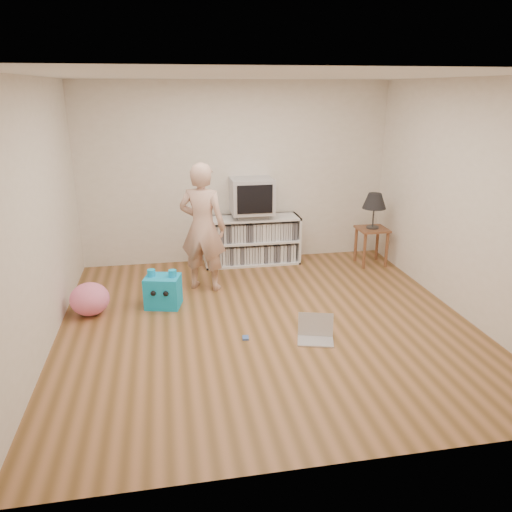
{
  "coord_description": "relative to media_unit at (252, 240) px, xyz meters",
  "views": [
    {
      "loc": [
        -1.02,
        -4.93,
        2.49
      ],
      "look_at": [
        -0.04,
        0.4,
        0.66
      ],
      "focal_mm": 35.0,
      "sensor_mm": 36.0,
      "label": 1
    }
  ],
  "objects": [
    {
      "name": "laptop",
      "position": [
        0.24,
        -2.49,
        -0.28
      ],
      "size": [
        0.43,
        0.38,
        0.25
      ],
      "rotation": [
        0.0,
        0.0,
        -0.28
      ],
      "color": "silver",
      "rests_on": "ground"
    },
    {
      "name": "person",
      "position": [
        -0.78,
        -0.88,
        0.47
      ],
      "size": [
        0.7,
        0.6,
        1.64
      ],
      "primitive_type": "imported",
      "rotation": [
        0.0,
        0.0,
        2.74
      ],
      "color": "#D7A992",
      "rests_on": "ground"
    },
    {
      "name": "side_table",
      "position": [
        1.72,
        -0.39,
        0.07
      ],
      "size": [
        0.42,
        0.42,
        0.55
      ],
      "color": "brown",
      "rests_on": "ground"
    },
    {
      "name": "dvd_deck",
      "position": [
        0.0,
        -0.02,
        0.39
      ],
      "size": [
        0.45,
        0.35,
        0.07
      ],
      "primitive_type": "cube",
      "color": "gray",
      "rests_on": "media_unit"
    },
    {
      "name": "ceiling",
      "position": [
        -0.19,
        -2.04,
        2.25
      ],
      "size": [
        4.5,
        4.5,
        0.01
      ],
      "primitive_type": "cube",
      "color": "white",
      "rests_on": "walls"
    },
    {
      "name": "walls",
      "position": [
        -0.19,
        -2.04,
        0.95
      ],
      "size": [
        4.52,
        4.52,
        2.6
      ],
      "color": "silver",
      "rests_on": "ground"
    },
    {
      "name": "plush_blue",
      "position": [
        -1.31,
        -1.37,
        -0.15
      ],
      "size": [
        0.46,
        0.41,
        0.46
      ],
      "rotation": [
        0.0,
        0.0,
        -0.24
      ],
      "color": "#0BA5E2",
      "rests_on": "ground"
    },
    {
      "name": "table_lamp",
      "position": [
        1.72,
        -0.39,
        0.59
      ],
      "size": [
        0.34,
        0.34,
        0.52
      ],
      "color": "#333333",
      "rests_on": "side_table"
    },
    {
      "name": "plush_pink",
      "position": [
        -2.14,
        -1.45,
        -0.16
      ],
      "size": [
        0.54,
        0.54,
        0.38
      ],
      "primitive_type": "ellipsoid",
      "rotation": [
        0.0,
        0.0,
        -0.24
      ],
      "color": "pink",
      "rests_on": "ground"
    },
    {
      "name": "ground",
      "position": [
        -0.19,
        -2.04,
        -0.35
      ],
      "size": [
        4.5,
        4.5,
        0.0
      ],
      "primitive_type": "plane",
      "color": "brown",
      "rests_on": "ground"
    },
    {
      "name": "media_unit",
      "position": [
        0.0,
        0.0,
        0.0
      ],
      "size": [
        1.4,
        0.45,
        0.7
      ],
      "color": "white",
      "rests_on": "ground"
    },
    {
      "name": "playing_cards",
      "position": [
        -0.48,
        -2.36,
        -0.34
      ],
      "size": [
        0.08,
        0.1,
        0.02
      ],
      "primitive_type": "cube",
      "rotation": [
        0.0,
        0.0,
        -0.12
      ],
      "color": "#4366B3",
      "rests_on": "ground"
    },
    {
      "name": "crt_tv",
      "position": [
        0.0,
        -0.02,
        0.67
      ],
      "size": [
        0.6,
        0.53,
        0.5
      ],
      "color": "#B0B0B5",
      "rests_on": "dvd_deck"
    }
  ]
}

